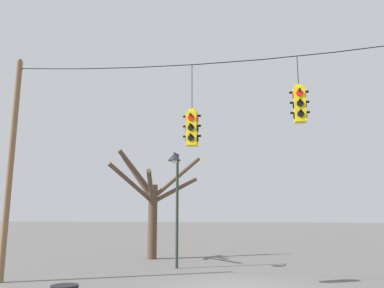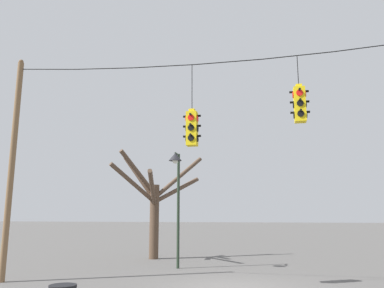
{
  "view_description": "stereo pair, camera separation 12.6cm",
  "coord_description": "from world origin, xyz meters",
  "px_view_note": "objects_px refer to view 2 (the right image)",
  "views": [
    {
      "loc": [
        0.99,
        -11.81,
        2.2
      ],
      "look_at": [
        -1.21,
        -0.29,
        4.42
      ],
      "focal_mm": 35.0,
      "sensor_mm": 36.0,
      "label": 1
    },
    {
      "loc": [
        1.11,
        -11.79,
        2.2
      ],
      "look_at": [
        -1.21,
        -0.29,
        4.42
      ],
      "focal_mm": 35.0,
      "sensor_mm": 36.0,
      "label": 2
    }
  ],
  "objects_px": {
    "utility_pole_left": "(12,165)",
    "bare_tree": "(154,201)",
    "traffic_light_near_right_pole": "(300,104)",
    "traffic_light_over_intersection": "(192,128)",
    "street_lamp": "(176,176)"
  },
  "relations": [
    {
      "from": "utility_pole_left",
      "to": "bare_tree",
      "type": "bearing_deg",
      "value": 67.31
    },
    {
      "from": "utility_pole_left",
      "to": "traffic_light_near_right_pole",
      "type": "bearing_deg",
      "value": 0.0
    },
    {
      "from": "traffic_light_near_right_pole",
      "to": "utility_pole_left",
      "type": "bearing_deg",
      "value": -180.0
    },
    {
      "from": "traffic_light_over_intersection",
      "to": "traffic_light_near_right_pole",
      "type": "distance_m",
      "value": 3.43
    },
    {
      "from": "utility_pole_left",
      "to": "street_lamp",
      "type": "distance_m",
      "value": 6.34
    },
    {
      "from": "utility_pole_left",
      "to": "traffic_light_over_intersection",
      "type": "relative_size",
      "value": 2.86
    },
    {
      "from": "traffic_light_near_right_pole",
      "to": "street_lamp",
      "type": "bearing_deg",
      "value": 141.06
    },
    {
      "from": "traffic_light_over_intersection",
      "to": "bare_tree",
      "type": "xyz_separation_m",
      "value": [
        -3.44,
        7.18,
        -2.08
      ]
    },
    {
      "from": "traffic_light_over_intersection",
      "to": "bare_tree",
      "type": "distance_m",
      "value": 8.23
    },
    {
      "from": "traffic_light_over_intersection",
      "to": "traffic_light_near_right_pole",
      "type": "relative_size",
      "value": 1.27
    },
    {
      "from": "utility_pole_left",
      "to": "bare_tree",
      "type": "height_order",
      "value": "utility_pole_left"
    },
    {
      "from": "street_lamp",
      "to": "bare_tree",
      "type": "relative_size",
      "value": 0.9
    },
    {
      "from": "traffic_light_over_intersection",
      "to": "utility_pole_left",
      "type": "bearing_deg",
      "value": -180.0
    },
    {
      "from": "traffic_light_over_intersection",
      "to": "bare_tree",
      "type": "relative_size",
      "value": 0.51
    },
    {
      "from": "utility_pole_left",
      "to": "traffic_light_over_intersection",
      "type": "height_order",
      "value": "utility_pole_left"
    }
  ]
}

